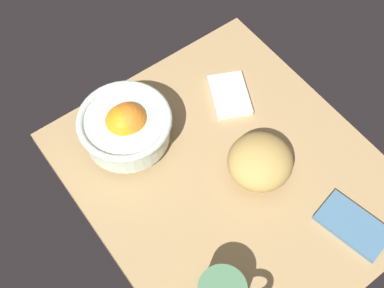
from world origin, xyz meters
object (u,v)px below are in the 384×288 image
at_px(napkin_spare, 230,95).
at_px(napkin_folded, 353,225).
at_px(fruit_bowl, 126,125).
at_px(bread_loaf, 260,161).

bearing_deg(napkin_spare, napkin_folded, 179.64).
xyz_separation_m(napkin_folded, napkin_spare, (0.39, -0.00, 0.00)).
bearing_deg(fruit_bowl, napkin_spare, -98.95).
bearing_deg(napkin_spare, bread_loaf, 158.56).
distance_m(fruit_bowl, napkin_folded, 0.50).
distance_m(bread_loaf, napkin_spare, 0.20).
xyz_separation_m(fruit_bowl, napkin_spare, (-0.04, -0.25, -0.06)).
bearing_deg(fruit_bowl, napkin_folded, -150.12).
bearing_deg(bread_loaf, napkin_spare, -21.44).
distance_m(napkin_folded, napkin_spare, 0.39).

